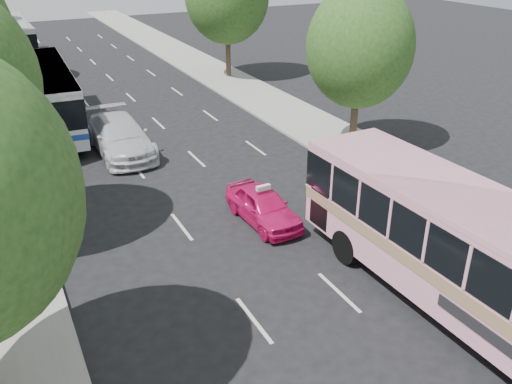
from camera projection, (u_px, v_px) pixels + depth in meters
ground at (278, 268)px, 17.67m from camera, size 120.00×120.00×0.00m
sidewalk_right at (246, 90)px, 37.17m from camera, size 4.00×90.00×0.12m
tree_right_near at (362, 42)px, 25.35m from camera, size 5.10×5.10×7.95m
pink_bus at (461, 241)px, 14.90m from camera, size 3.12×11.25×3.57m
pink_taxi at (263, 206)px, 20.20m from camera, size 1.72×3.94×1.32m
white_pickup at (120, 136)px, 26.45m from camera, size 2.46×6.03×1.75m
tour_coach_front at (47, 92)px, 29.23m from camera, size 2.92×11.45×3.40m
tour_coach_rear at (13, 37)px, 44.90m from camera, size 2.63×11.10×3.30m
taxi_roof_sign at (263, 188)px, 19.87m from camera, size 0.56×0.20×0.18m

